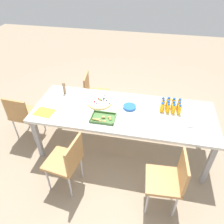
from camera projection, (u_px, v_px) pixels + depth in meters
The scene contains 24 objects.
ground_plane at pixel (122, 148), 3.45m from camera, with size 12.00×12.00×0.00m, color gray.
party_table at pixel (123, 114), 3.03m from camera, with size 2.53×0.94×0.75m.
chair_end at pixel (23, 114), 3.35m from camera, with size 0.43×0.43×0.83m.
chair_far_left at pixel (170, 179), 2.41m from camera, with size 0.42×0.42×0.83m.
chair_near_right at pixel (93, 92), 3.85m from camera, with size 0.45×0.45×0.83m.
chair_far_right at pixel (67, 160), 2.62m from camera, with size 0.45×0.45×0.83m.
juice_bottle_0 at pixel (179, 104), 3.01m from camera, with size 0.06×0.06×0.15m.
juice_bottle_1 at pixel (173, 103), 3.03m from camera, with size 0.06×0.06×0.15m.
juice_bottle_2 at pixel (168, 102), 3.04m from camera, with size 0.06×0.06×0.15m.
juice_bottle_3 at pixel (163, 102), 3.06m from camera, with size 0.05×0.05×0.14m.
juice_bottle_4 at pixel (179, 106), 2.96m from camera, with size 0.06×0.06×0.15m.
juice_bottle_5 at pixel (173, 106), 2.97m from camera, with size 0.06×0.06×0.14m.
juice_bottle_6 at pixel (168, 105), 2.99m from camera, with size 0.06×0.06×0.14m.
juice_bottle_7 at pixel (163, 104), 3.00m from camera, with size 0.05×0.05×0.15m.
juice_bottle_8 at pixel (179, 110), 2.90m from camera, with size 0.05×0.05×0.15m.
juice_bottle_9 at pixel (173, 109), 2.92m from camera, with size 0.06×0.06×0.15m.
juice_bottle_10 at pixel (168, 108), 2.93m from camera, with size 0.05×0.05×0.15m.
juice_bottle_11 at pixel (162, 107), 2.94m from camera, with size 0.06×0.06×0.15m.
fruit_pizza at pixel (100, 102), 3.15m from camera, with size 0.38×0.38×0.05m.
snack_tray at pixel (103, 118), 2.85m from camera, with size 0.32×0.24×0.04m.
plate_stack at pixel (130, 107), 3.04m from camera, with size 0.19×0.19×0.03m.
napkin_stack at pixel (187, 123), 2.77m from camera, with size 0.15×0.15×0.02m, color white.
cardboard_tube at pixel (64, 88), 3.30m from camera, with size 0.04×0.04×0.19m, color #9E7A56.
paper_folder at pixel (44, 112), 2.97m from camera, with size 0.26×0.20×0.01m, color yellow.
Camera 1 is at (-0.32, 2.36, 2.57)m, focal length 34.38 mm.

